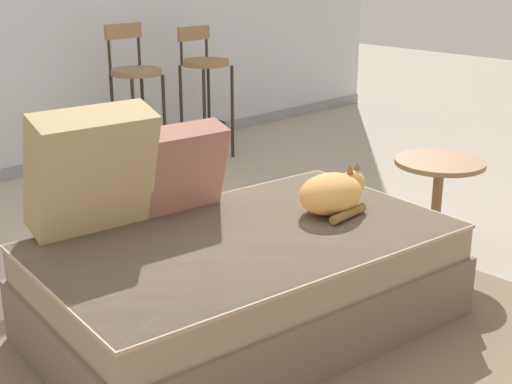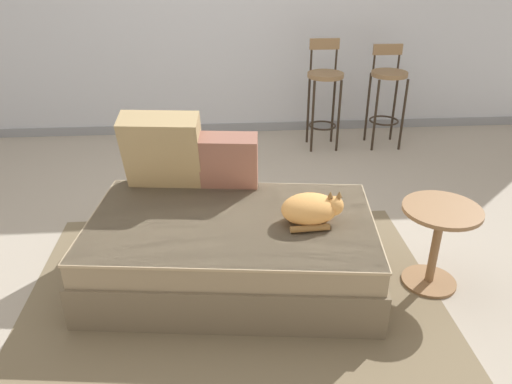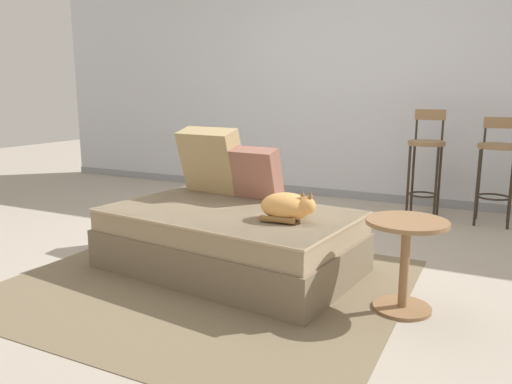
{
  "view_description": "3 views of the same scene",
  "coord_description": "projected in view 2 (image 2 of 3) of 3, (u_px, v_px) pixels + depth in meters",
  "views": [
    {
      "loc": [
        -1.8,
        -2.33,
        1.48
      ],
      "look_at": [
        0.15,
        -0.3,
        0.53
      ],
      "focal_mm": 50.0,
      "sensor_mm": 36.0,
      "label": 1
    },
    {
      "loc": [
        -0.04,
        -2.88,
        1.85
      ],
      "look_at": [
        0.15,
        -0.3,
        0.53
      ],
      "focal_mm": 35.0,
      "sensor_mm": 36.0,
      "label": 2
    },
    {
      "loc": [
        1.61,
        -3.22,
        1.19
      ],
      "look_at": [
        0.15,
        -0.3,
        0.53
      ],
      "focal_mm": 35.0,
      "sensor_mm": 36.0,
      "label": 3
    }
  ],
  "objects": [
    {
      "name": "throw_pillow_corner",
      "position": [
        163.0,
        150.0,
        3.12
      ],
      "size": [
        0.51,
        0.35,
        0.51
      ],
      "color": "tan",
      "rests_on": "couch"
    },
    {
      "name": "side_table",
      "position": [
        437.0,
        235.0,
        2.86
      ],
      "size": [
        0.44,
        0.44,
        0.51
      ],
      "color": "olive",
      "rests_on": "ground"
    },
    {
      "name": "wall_back_panel",
      "position": [
        221.0,
        2.0,
        4.81
      ],
      "size": [
        8.0,
        0.1,
        2.6
      ],
      "primitive_type": "cube",
      "color": "silver",
      "rests_on": "ground"
    },
    {
      "name": "bar_stool_near_window",
      "position": [
        324.0,
        87.0,
        4.72
      ],
      "size": [
        0.34,
        0.34,
        1.02
      ],
      "color": "#2D2319",
      "rests_on": "ground"
    },
    {
      "name": "wall_baseboard_trim",
      "position": [
        225.0,
        128.0,
        5.34
      ],
      "size": [
        8.0,
        0.02,
        0.09
      ],
      "primitive_type": "cube",
      "color": "gray",
      "rests_on": "ground"
    },
    {
      "name": "cat",
      "position": [
        312.0,
        209.0,
        2.8
      ],
      "size": [
        0.36,
        0.27,
        0.2
      ],
      "color": "tan",
      "rests_on": "couch"
    },
    {
      "name": "ground_plane",
      "position": [
        231.0,
        242.0,
        3.41
      ],
      "size": [
        16.0,
        16.0,
        0.0
      ],
      "primitive_type": "plane",
      "color": "#A89E8E",
      "rests_on": "ground"
    },
    {
      "name": "couch",
      "position": [
        232.0,
        249.0,
        2.96
      ],
      "size": [
        1.77,
        1.19,
        0.41
      ],
      "color": "#766750",
      "rests_on": "ground"
    },
    {
      "name": "bar_stool_by_doorway",
      "position": [
        387.0,
        86.0,
        4.76
      ],
      "size": [
        0.34,
        0.34,
        0.96
      ],
      "color": "#2D2319",
      "rests_on": "ground"
    },
    {
      "name": "throw_pillow_middle",
      "position": [
        229.0,
        161.0,
        3.13
      ],
      "size": [
        0.39,
        0.26,
        0.38
      ],
      "color": "#936051",
      "rests_on": "couch"
    },
    {
      "name": "area_rug",
      "position": [
        235.0,
        310.0,
        2.78
      ],
      "size": [
        2.37,
        2.1,
        0.01
      ],
      "primitive_type": "cube",
      "color": "#75664C",
      "rests_on": "ground"
    }
  ]
}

